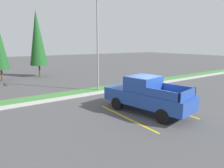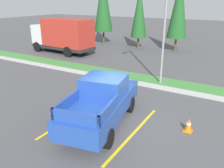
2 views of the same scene
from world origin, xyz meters
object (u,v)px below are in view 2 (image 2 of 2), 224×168
cargo_truck_distant (63,35)px  pickup_truck_main (102,102)px  street_light (165,16)px  cypress_tree_leftmost (103,1)px  cypress_tree_left_inner (139,11)px  traffic_cone (189,125)px  cypress_tree_center (179,6)px

cargo_truck_distant → pickup_truck_main: bearing=-42.1°
pickup_truck_main → street_light: size_ratio=0.74×
pickup_truck_main → cypress_tree_leftmost: bearing=122.3°
cypress_tree_leftmost → cypress_tree_left_inner: (4.86, -0.39, -1.03)m
cypress_tree_left_inner → traffic_cone: bearing=-58.8°
cargo_truck_distant → traffic_cone: size_ratio=11.55×
pickup_truck_main → cypress_tree_center: cypress_tree_center is taller
pickup_truck_main → street_light: bearing=85.6°
traffic_cone → cypress_tree_center: bearing=108.0°
traffic_cone → cypress_tree_left_inner: bearing=121.2°
street_light → traffic_cone: 6.98m
cypress_tree_left_inner → cypress_tree_center: bearing=5.2°
cypress_tree_left_inner → traffic_cone: cypress_tree_left_inner is taller
traffic_cone → cypress_tree_leftmost: bearing=132.1°
cargo_truck_distant → street_light: size_ratio=0.93×
cargo_truck_distant → cypress_tree_left_inner: size_ratio=1.03×
street_light → cypress_tree_leftmost: (-11.04, 10.62, 0.72)m
cypress_tree_leftmost → cypress_tree_left_inner: cypress_tree_leftmost is taller
cypress_tree_leftmost → street_light: bearing=-43.9°
pickup_truck_main → cypress_tree_leftmost: (-10.57, 16.74, 3.96)m
cargo_truck_distant → street_light: street_light is taller
cypress_tree_left_inner → street_light: bearing=-58.9°
street_light → cypress_tree_left_inner: size_ratio=1.10×
cargo_truck_distant → street_light: (11.68, -4.01, 2.43)m
cypress_tree_left_inner → traffic_cone: size_ratio=11.25×
cypress_tree_center → traffic_cone: 16.86m
pickup_truck_main → cargo_truck_distant: cargo_truck_distant is taller
cargo_truck_distant → traffic_cone: bearing=-31.3°
cypress_tree_left_inner → cypress_tree_center: 4.18m
cypress_tree_center → pickup_truck_main: bearing=-84.5°
cypress_tree_leftmost → traffic_cone: (14.01, -15.52, -4.71)m
street_light → cypress_tree_left_inner: 11.95m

